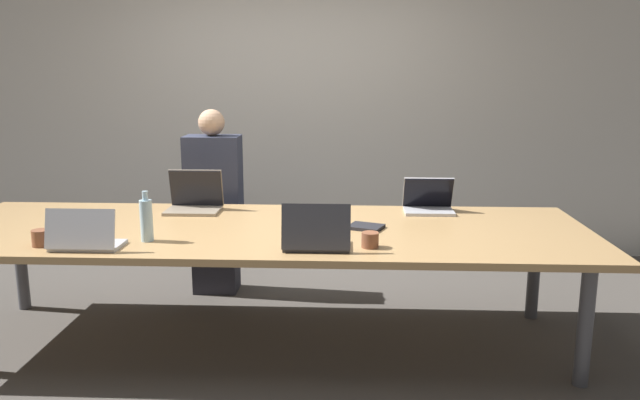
% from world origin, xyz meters
% --- Properties ---
extents(ground_plane, '(24.00, 24.00, 0.00)m').
position_xyz_m(ground_plane, '(0.00, 0.00, 0.00)').
color(ground_plane, '#4C4742').
extents(curtain_wall, '(12.00, 0.06, 2.80)m').
position_xyz_m(curtain_wall, '(0.00, 1.96, 1.40)').
color(curtain_wall, beige).
rests_on(curtain_wall, ground_plane).
extents(conference_table, '(3.86, 1.28, 0.72)m').
position_xyz_m(conference_table, '(0.00, 0.00, 0.67)').
color(conference_table, tan).
rests_on(conference_table, ground_plane).
extents(laptop_near_midright, '(0.35, 0.25, 0.25)m').
position_xyz_m(laptop_near_midright, '(0.35, -0.44, 0.80)').
color(laptop_near_midright, '#333338').
rests_on(laptop_near_midright, conference_table).
extents(cup_near_midright, '(0.09, 0.09, 0.08)m').
position_xyz_m(cup_near_midright, '(0.63, -0.39, 0.76)').
color(cup_near_midright, brown).
rests_on(cup_near_midright, conference_table).
extents(laptop_far_midleft, '(0.35, 0.26, 0.27)m').
position_xyz_m(laptop_far_midleft, '(-0.51, 0.43, 0.80)').
color(laptop_far_midleft, gray).
rests_on(laptop_far_midleft, conference_table).
extents(person_far_midleft, '(0.40, 0.24, 1.36)m').
position_xyz_m(person_far_midleft, '(-0.48, 0.89, 0.66)').
color(person_far_midleft, '#2D2D38').
rests_on(person_far_midleft, ground_plane).
extents(laptop_far_right, '(0.33, 0.24, 0.23)m').
position_xyz_m(laptop_far_right, '(1.04, 0.47, 0.79)').
color(laptop_far_right, '#B7B7BC').
rests_on(laptop_far_right, conference_table).
extents(laptop_near_left, '(0.36, 0.22, 0.22)m').
position_xyz_m(laptop_near_left, '(-0.86, -0.50, 0.79)').
color(laptop_near_left, '#B7B7BC').
rests_on(laptop_near_left, conference_table).
extents(cup_near_left, '(0.09, 0.09, 0.09)m').
position_xyz_m(cup_near_left, '(-1.12, -0.44, 0.77)').
color(cup_near_left, brown).
rests_on(cup_near_left, conference_table).
extents(bottle_near_left, '(0.07, 0.07, 0.28)m').
position_xyz_m(bottle_near_left, '(-0.59, -0.32, 0.84)').
color(bottle_near_left, '#ADD1E0').
rests_on(bottle_near_left, conference_table).
extents(stapler, '(0.06, 0.15, 0.05)m').
position_xyz_m(stapler, '(0.27, -0.07, 0.75)').
color(stapler, black).
rests_on(stapler, conference_table).
extents(notebook, '(0.24, 0.22, 0.02)m').
position_xyz_m(notebook, '(0.62, 0.01, 0.73)').
color(notebook, '#232328').
rests_on(notebook, conference_table).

